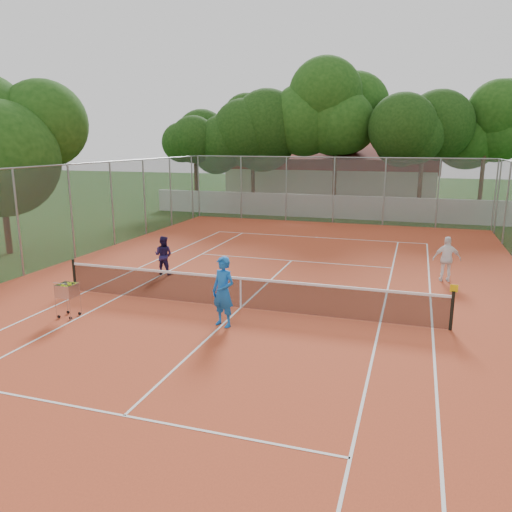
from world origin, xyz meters
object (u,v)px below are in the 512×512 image
(clubhouse, at_px, (333,174))
(player_far_left, at_px, (163,255))
(player_near, at_px, (223,292))
(player_far_right, at_px, (447,259))
(tennis_net, at_px, (241,292))
(ball_hopper, at_px, (68,299))

(clubhouse, height_order, player_far_left, clubhouse)
(player_near, distance_m, player_far_right, 8.89)
(clubhouse, height_order, player_near, clubhouse)
(tennis_net, height_order, ball_hopper, ball_hopper)
(player_far_left, distance_m, ball_hopper, 5.12)
(player_far_left, distance_m, player_far_right, 10.35)
(clubhouse, xyz_separation_m, player_near, (2.06, -30.55, -1.21))
(player_far_left, bearing_deg, ball_hopper, 85.89)
(player_far_right, bearing_deg, ball_hopper, 29.31)
(tennis_net, relative_size, clubhouse, 0.72)
(clubhouse, relative_size, ball_hopper, 15.20)
(player_near, xyz_separation_m, player_far_left, (-4.15, 4.38, -0.24))
(clubhouse, height_order, ball_hopper, clubhouse)
(clubhouse, bearing_deg, tennis_net, -86.05)
(player_far_left, relative_size, player_far_right, 0.89)
(ball_hopper, bearing_deg, player_far_right, 51.45)
(player_near, relative_size, player_far_left, 1.32)
(player_far_left, height_order, player_far_right, player_far_right)
(player_far_right, relative_size, ball_hopper, 1.51)
(player_far_right, xyz_separation_m, ball_hopper, (-10.43, -7.31, -0.28))
(ball_hopper, bearing_deg, player_far_left, 102.89)
(player_near, bearing_deg, tennis_net, 111.34)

